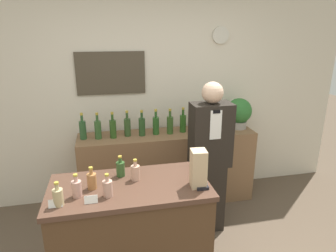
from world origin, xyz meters
TOP-DOWN VIEW (x-y plane):
  - back_wall at (-0.00, 2.00)m, footprint 5.20×0.09m
  - back_shelf at (0.21, 1.70)m, footprint 2.11×0.47m
  - display_counter at (-0.36, 0.46)m, footprint 1.23×0.62m
  - shopkeeper at (0.52, 1.08)m, footprint 0.41×0.26m
  - potted_plant at (1.12, 1.72)m, footprint 0.31×0.31m
  - paper_bag at (0.15, 0.34)m, footprint 0.12×0.13m
  - tape_dispenser at (0.17, 0.29)m, footprint 0.09×0.06m
  - price_card_left at (-0.87, 0.26)m, footprint 0.09×0.02m
  - price_card_right at (-0.64, 0.26)m, footprint 0.09×0.02m
  - counter_bottle_0 at (-0.85, 0.28)m, footprint 0.07×0.07m
  - counter_bottle_1 at (-0.74, 0.38)m, footprint 0.07×0.07m
  - counter_bottle_2 at (-0.64, 0.47)m, footprint 0.07×0.07m
  - counter_bottle_3 at (-0.52, 0.33)m, footprint 0.07×0.07m
  - counter_bottle_4 at (-0.41, 0.63)m, footprint 0.07×0.07m
  - counter_bottle_5 at (-0.30, 0.54)m, footprint 0.07×0.07m
  - shelf_bottle_0 at (-0.77, 1.72)m, footprint 0.08×0.08m
  - shelf_bottle_1 at (-0.60, 1.69)m, footprint 0.08×0.08m
  - shelf_bottle_2 at (-0.43, 1.69)m, footprint 0.08×0.08m
  - shelf_bottle_3 at (-0.27, 1.72)m, footprint 0.08×0.08m
  - shelf_bottle_4 at (-0.10, 1.70)m, footprint 0.08×0.08m
  - shelf_bottle_5 at (0.07, 1.71)m, footprint 0.08×0.08m
  - shelf_bottle_6 at (0.24, 1.69)m, footprint 0.08×0.08m
  - shelf_bottle_7 at (0.40, 1.72)m, footprint 0.08×0.08m
  - shelf_bottle_8 at (0.57, 1.69)m, footprint 0.08×0.08m
  - shelf_bottle_9 at (0.74, 1.70)m, footprint 0.08×0.08m
  - shelf_bottle_10 at (0.90, 1.69)m, footprint 0.08×0.08m

SIDE VIEW (x-z plane):
  - back_shelf at x=0.21m, z-range 0.00..0.90m
  - display_counter at x=-0.36m, z-range 0.00..0.95m
  - shopkeeper at x=0.52m, z-range 0.00..1.61m
  - tape_dispenser at x=0.17m, z-range 0.94..1.01m
  - price_card_left at x=-0.87m, z-range 0.95..1.00m
  - price_card_right at x=-0.64m, z-range 0.95..1.00m
  - counter_bottle_0 at x=-0.85m, z-range 0.93..1.10m
  - counter_bottle_1 at x=-0.74m, z-range 0.93..1.10m
  - counter_bottle_2 at x=-0.64m, z-range 0.93..1.10m
  - counter_bottle_3 at x=-0.52m, z-range 0.93..1.10m
  - counter_bottle_4 at x=-0.41m, z-range 0.93..1.10m
  - counter_bottle_5 at x=-0.30m, z-range 0.93..1.10m
  - shelf_bottle_0 at x=-0.77m, z-range 0.86..1.17m
  - shelf_bottle_1 at x=-0.60m, z-range 0.86..1.17m
  - shelf_bottle_2 at x=-0.43m, z-range 0.86..1.17m
  - shelf_bottle_3 at x=-0.27m, z-range 0.86..1.17m
  - shelf_bottle_4 at x=-0.10m, z-range 0.86..1.17m
  - shelf_bottle_5 at x=0.07m, z-range 0.86..1.17m
  - shelf_bottle_6 at x=0.24m, z-range 0.86..1.17m
  - shelf_bottle_7 at x=0.40m, z-range 0.86..1.17m
  - shelf_bottle_8 at x=0.57m, z-range 0.86..1.17m
  - shelf_bottle_9 at x=0.74m, z-range 0.86..1.17m
  - shelf_bottle_10 at x=0.90m, z-range 0.86..1.17m
  - paper_bag at x=0.15m, z-range 0.95..1.24m
  - potted_plant at x=1.12m, z-range 0.92..1.29m
  - back_wall at x=0.00m, z-range 0.00..2.70m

